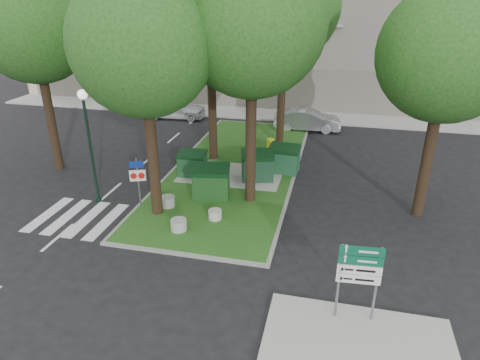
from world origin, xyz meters
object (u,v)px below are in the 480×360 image
(bollard_left, at_px, (168,201))
(bollard_mid, at_px, (179,225))
(dumpster_c, at_px, (257,166))
(tree_median_near_left, at_px, (144,29))
(dumpster_d, at_px, (284,159))
(tree_street_left, at_px, (33,11))
(car_silver, at_px, (307,120))
(tree_median_near_right, at_px, (255,7))
(street_lamp, at_px, (88,134))
(litter_bin, at_px, (270,145))
(dumpster_a, at_px, (192,164))
(bollard_right, at_px, (215,214))
(dumpster_b, at_px, (211,182))
(tree_street_right, at_px, (453,39))
(directional_sign, at_px, (359,271))
(tree_median_mid, at_px, (212,25))
(traffic_sign_pole, at_px, (138,176))
(car_white, at_px, (174,108))

(bollard_left, height_order, bollard_mid, bollard_mid)
(dumpster_c, distance_m, bollard_mid, 5.75)
(tree_median_near_left, distance_m, dumpster_d, 9.56)
(tree_street_left, height_order, car_silver, tree_street_left)
(bollard_mid, xyz_separation_m, car_silver, (3.64, 14.13, 0.37))
(car_silver, bearing_deg, bollard_mid, 162.32)
(tree_median_near_left, bearing_deg, tree_street_left, 153.43)
(tree_median_near_right, relative_size, dumpster_d, 7.26)
(street_lamp, bearing_deg, tree_street_left, 142.13)
(litter_bin, relative_size, car_silver, 0.17)
(tree_median_near_right, height_order, dumpster_a, tree_median_near_right)
(bollard_right, relative_size, car_silver, 0.12)
(bollard_right, bearing_deg, dumpster_c, 78.00)
(dumpster_b, xyz_separation_m, dumpster_d, (2.73, 3.58, -0.04))
(tree_street_right, xyz_separation_m, car_silver, (-5.59, 10.44, -6.27))
(car_silver, bearing_deg, bollard_left, 155.62)
(tree_street_left, bearing_deg, directional_sign, -28.62)
(tree_street_left, xyz_separation_m, directional_sign, (14.77, -8.06, -5.96))
(dumpster_c, bearing_deg, tree_street_left, 168.42)
(dumpster_b, height_order, directional_sign, directional_sign)
(litter_bin, bearing_deg, tree_median_near_left, -111.94)
(directional_sign, bearing_deg, dumpster_d, 104.07)
(tree_median_mid, relative_size, bollard_mid, 16.33)
(tree_median_mid, distance_m, dumpster_a, 6.78)
(traffic_sign_pole, bearing_deg, bollard_right, -27.88)
(dumpster_a, bearing_deg, bollard_right, -62.28)
(car_white, bearing_deg, street_lamp, -176.72)
(dumpster_d, bearing_deg, litter_bin, 117.25)
(tree_median_mid, bearing_deg, directional_sign, -56.69)
(dumpster_b, height_order, bollard_left, dumpster_b)
(bollard_left, bearing_deg, bollard_mid, -56.58)
(dumpster_c, relative_size, litter_bin, 2.37)
(tree_street_right, xyz_separation_m, dumpster_d, (-6.09, 2.91, -6.19))
(tree_median_near_left, distance_m, dumpster_a, 7.68)
(bollard_right, distance_m, bollard_mid, 1.60)
(tree_median_near_right, xyz_separation_m, dumpster_b, (-1.82, -0.17, -7.15))
(street_lamp, bearing_deg, dumpster_c, 29.68)
(litter_bin, relative_size, directional_sign, 0.31)
(dumpster_c, bearing_deg, dumpster_a, 169.17)
(dumpster_c, bearing_deg, tree_median_near_left, -143.49)
(tree_median_near_right, height_order, dumpster_d, tree_median_near_right)
(tree_street_right, bearing_deg, traffic_sign_pole, -169.93)
(dumpster_a, distance_m, traffic_sign_pole, 3.74)
(dumpster_c, bearing_deg, traffic_sign_pole, -154.80)
(tree_street_left, xyz_separation_m, car_silver, (11.91, 9.44, -6.94))
(car_white, xyz_separation_m, car_silver, (9.57, -0.72, -0.05))
(tree_median_near_left, bearing_deg, dumpster_c, 51.87)
(bollard_left, relative_size, litter_bin, 0.82)
(tree_median_mid, xyz_separation_m, traffic_sign_pole, (-1.59, -6.06, -5.54))
(dumpster_c, xyz_separation_m, traffic_sign_pole, (-4.37, -3.74, 0.63))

